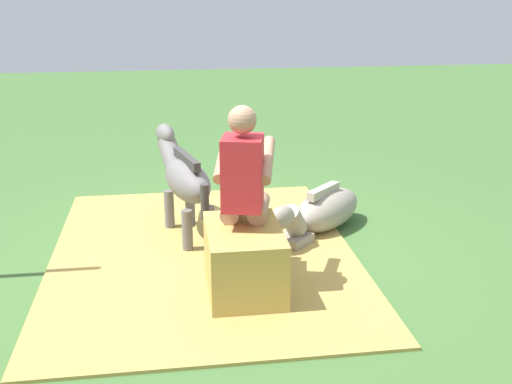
{
  "coord_description": "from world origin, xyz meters",
  "views": [
    {
      "loc": [
        -4.79,
        0.41,
        2.16
      ],
      "look_at": [
        -0.05,
        -0.28,
        0.55
      ],
      "focal_mm": 43.4,
      "sensor_mm": 36.0,
      "label": 1
    }
  ],
  "objects_px": {
    "pony_lying": "(322,211)",
    "pony_standing": "(184,178)",
    "hay_bale": "(244,261)",
    "person_seated": "(244,186)"
  },
  "relations": [
    {
      "from": "hay_bale",
      "to": "pony_standing",
      "type": "height_order",
      "value": "pony_standing"
    },
    {
      "from": "pony_standing",
      "to": "pony_lying",
      "type": "xyz_separation_m",
      "value": [
        -0.08,
        -1.23,
        -0.36
      ]
    },
    {
      "from": "person_seated",
      "to": "pony_lying",
      "type": "xyz_separation_m",
      "value": [
        0.92,
        -0.83,
        -0.58
      ]
    },
    {
      "from": "person_seated",
      "to": "pony_lying",
      "type": "bearing_deg",
      "value": -41.8
    },
    {
      "from": "hay_bale",
      "to": "pony_lying",
      "type": "height_order",
      "value": "hay_bale"
    },
    {
      "from": "hay_bale",
      "to": "pony_lying",
      "type": "relative_size",
      "value": 0.69
    },
    {
      "from": "hay_bale",
      "to": "person_seated",
      "type": "relative_size",
      "value": 0.57
    },
    {
      "from": "person_seated",
      "to": "pony_standing",
      "type": "bearing_deg",
      "value": 22.26
    },
    {
      "from": "person_seated",
      "to": "pony_standing",
      "type": "relative_size",
      "value": 1.05
    },
    {
      "from": "pony_lying",
      "to": "pony_standing",
      "type": "bearing_deg",
      "value": 86.46
    }
  ]
}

